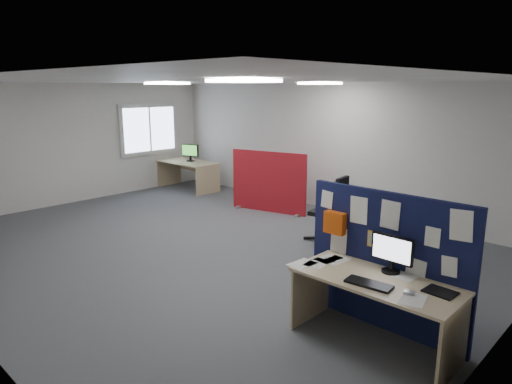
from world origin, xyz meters
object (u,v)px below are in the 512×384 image
Objects in this scene: red_divider at (269,182)px; monitor_second at (190,152)px; navy_divider at (385,261)px; second_desk at (189,168)px; office_chair at (333,206)px; monitor_main at (392,252)px; main_desk at (377,294)px.

monitor_second is (-2.98, 0.29, 0.33)m from red_divider.
navy_divider is 7.74m from monitor_second.
office_chair is at bearing -10.49° from second_desk.
red_divider is (-4.28, 2.87, -0.32)m from monitor_main.
navy_divider is 4.96m from red_divider.
office_chair reaches higher than second_desk.
monitor_main is 7.93m from second_desk.
second_desk is 3.61× the size of monitor_second.
navy_divider is 4.09× the size of monitor_main.
monitor_second reaches higher than second_desk.
monitor_second reaches higher than main_desk.
monitor_main reaches higher than main_desk.
monitor_second is (-7.24, 3.38, 0.41)m from main_desk.
red_divider is (-4.26, 3.09, 0.08)m from main_desk.
monitor_second is (-7.12, 3.02, 0.19)m from navy_divider.
monitor_second is at bearing 160.06° from red_divider.
navy_divider is 2.87m from office_chair.
red_divider reaches higher than second_desk.
navy_divider is 4.01× the size of monitor_second.
red_divider is 3.62× the size of monitor_second.
office_chair is at bearing 136.23° from monitor_main.
red_divider is 1.00× the size of second_desk.
monitor_main is at bearing -48.25° from red_divider.
office_chair is (-2.15, 2.38, 0.09)m from main_desk.
navy_divider is at bearing 137.36° from monitor_main.
red_divider is at bearing -25.06° from monitor_second.
main_desk is 3.57× the size of monitor_second.
second_desk is at bearing 161.52° from office_chair.
navy_divider is 0.44m from main_desk.
monitor_second reaches higher than monitor_main.
second_desk is at bearing 155.38° from main_desk.
monitor_main is at bearing -23.11° from second_desk.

